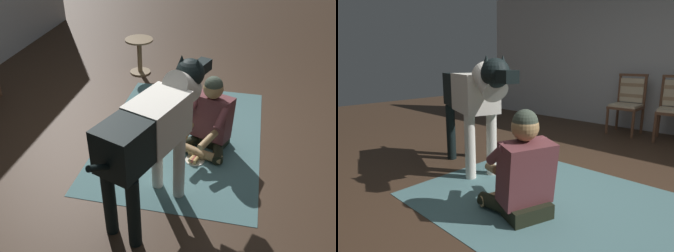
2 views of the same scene
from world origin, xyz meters
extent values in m
plane|color=#3D2A1D|center=(0.00, 0.00, 0.00)|extent=(14.28, 14.28, 0.00)
cube|color=slate|center=(0.06, -0.07, 0.00)|extent=(2.44, 1.78, 0.01)
cube|color=black|center=(0.00, -0.42, 0.06)|extent=(0.34, 0.40, 0.12)
cylinder|color=black|center=(-0.20, -0.51, 0.07)|extent=(0.41, 0.14, 0.11)
cylinder|color=#A37E50|center=(-0.32, -0.40, 0.06)|extent=(0.19, 0.37, 0.09)
cylinder|color=black|center=(-0.10, -0.22, 0.07)|extent=(0.36, 0.36, 0.11)
cylinder|color=#A37E50|center=(-0.26, -0.24, 0.06)|extent=(0.23, 0.37, 0.09)
cube|color=brown|center=(-0.02, -0.41, 0.36)|extent=(0.39, 0.47, 0.50)
cylinder|color=brown|center=(-0.21, -0.53, 0.49)|extent=(0.30, 0.17, 0.24)
cylinder|color=#A37E50|center=(-0.38, -0.42, 0.30)|extent=(0.27, 0.19, 0.12)
cylinder|color=brown|center=(-0.09, -0.20, 0.49)|extent=(0.30, 0.17, 0.24)
cylinder|color=#A37E50|center=(-0.30, -0.18, 0.30)|extent=(0.28, 0.12, 0.12)
sphere|color=#A37E50|center=(-0.05, -0.41, 0.71)|extent=(0.21, 0.21, 0.21)
sphere|color=#3A4437|center=(-0.05, -0.41, 0.74)|extent=(0.19, 0.19, 0.19)
cylinder|color=silver|center=(-0.82, 0.00, 0.33)|extent=(0.11, 0.11, 0.67)
cylinder|color=silver|center=(-0.90, -0.22, 0.33)|extent=(0.11, 0.11, 0.67)
cylinder|color=black|center=(-1.45, 0.23, 0.33)|extent=(0.11, 0.11, 0.67)
cylinder|color=black|center=(-1.53, 0.01, 0.33)|extent=(0.11, 0.11, 0.67)
cube|color=silver|center=(-0.99, -0.06, 0.86)|extent=(0.62, 0.51, 0.39)
cube|color=black|center=(-1.38, 0.08, 0.86)|extent=(0.54, 0.47, 0.37)
cylinder|color=silver|center=(-0.64, -0.19, 1.00)|extent=(0.44, 0.36, 0.36)
sphere|color=black|center=(-0.52, -0.23, 1.08)|extent=(0.26, 0.26, 0.26)
cube|color=black|center=(-0.32, -0.31, 1.06)|extent=(0.22, 0.18, 0.10)
cone|color=black|center=(-0.51, -0.16, 1.18)|extent=(0.12, 0.12, 0.12)
cone|color=black|center=(-0.56, -0.30, 1.18)|extent=(0.12, 0.12, 0.12)
cylinder|color=black|center=(-1.61, 0.16, 0.82)|extent=(0.34, 0.16, 0.23)
cylinder|color=silver|center=(-0.36, -0.29, 0.01)|extent=(0.21, 0.21, 0.01)
cylinder|color=tan|center=(-0.36, -0.31, 0.04)|extent=(0.16, 0.09, 0.05)
cylinder|color=tan|center=(-0.35, -0.27, 0.04)|extent=(0.16, 0.09, 0.05)
cylinder|color=#A43E33|center=(-0.36, -0.29, 0.04)|extent=(0.17, 0.08, 0.04)
cylinder|color=olive|center=(1.63, 0.88, 0.26)|extent=(0.07, 0.07, 0.51)
cylinder|color=olive|center=(1.63, 0.88, 0.01)|extent=(0.31, 0.31, 0.02)
cylinder|color=olive|center=(1.63, 0.88, 0.52)|extent=(0.42, 0.42, 0.02)
camera|label=1|loc=(-3.51, -0.70, 2.48)|focal=40.52mm
camera|label=2|loc=(1.22, -1.98, 1.18)|focal=30.17mm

